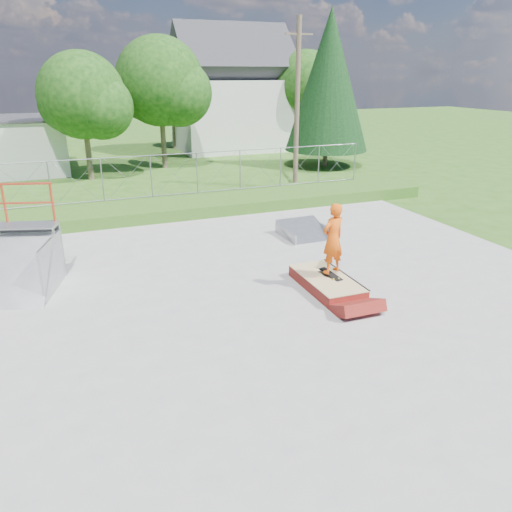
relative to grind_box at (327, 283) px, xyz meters
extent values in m
plane|color=#2D5518|center=(-2.77, -0.23, -0.18)|extent=(120.00, 120.00, 0.00)
cube|color=gray|center=(-2.77, -0.23, -0.16)|extent=(20.00, 16.00, 0.04)
cube|color=#2D5518|center=(-2.77, 9.27, 0.07)|extent=(24.00, 3.00, 0.50)
cube|color=maroon|center=(0.00, 0.00, -0.01)|extent=(1.18, 2.41, 0.34)
cube|color=tan|center=(0.00, 0.00, 0.17)|extent=(1.20, 2.43, 0.02)
cube|color=black|center=(0.14, 0.02, 0.22)|extent=(0.37, 0.82, 0.13)
imported|color=#F1580E|center=(0.14, 0.02, 1.18)|extent=(0.79, 0.63, 1.91)
cube|color=#BABBB6|center=(6.23, 25.77, 2.32)|extent=(8.00, 6.00, 5.00)
cube|color=#323137|center=(6.23, 25.77, 5.72)|extent=(8.40, 6.08, 6.08)
cylinder|color=brown|center=(4.73, 11.77, 3.82)|extent=(0.24, 0.24, 8.00)
cylinder|color=brown|center=(-4.77, 17.77, 1.04)|extent=(0.30, 0.30, 2.45)
sphere|color=#0F360E|center=(-4.77, 17.77, 4.23)|extent=(4.48, 4.48, 4.48)
sphere|color=#0F360E|center=(-3.93, 17.21, 3.67)|extent=(3.36, 3.36, 3.36)
cylinder|color=brown|center=(-0.27, 19.77, 1.22)|extent=(0.30, 0.30, 2.80)
sphere|color=#0F360E|center=(-0.27, 19.77, 4.86)|extent=(5.12, 5.12, 5.12)
sphere|color=#0F360E|center=(0.69, 19.13, 4.22)|extent=(3.84, 3.84, 3.84)
cylinder|color=brown|center=(11.23, 23.77, 1.13)|extent=(0.30, 0.30, 2.62)
sphere|color=#0F360E|center=(11.23, 23.77, 4.54)|extent=(4.80, 4.80, 4.80)
sphere|color=#0F360E|center=(12.13, 23.17, 3.94)|extent=(3.60, 3.60, 3.60)
cylinder|color=brown|center=(2.23, 27.77, 0.87)|extent=(0.30, 0.30, 2.10)
sphere|color=#0F360E|center=(2.23, 27.77, 3.60)|extent=(3.84, 3.84, 3.84)
sphere|color=#0F360E|center=(2.95, 27.29, 3.12)|extent=(2.88, 2.88, 2.88)
cylinder|color=brown|center=(9.23, 16.77, 0.42)|extent=(0.28, 0.28, 1.20)
cone|color=black|center=(9.23, 16.77, 4.87)|extent=(5.04, 5.04, 8.10)
camera|label=1|loc=(-6.34, -10.83, 5.38)|focal=35.00mm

